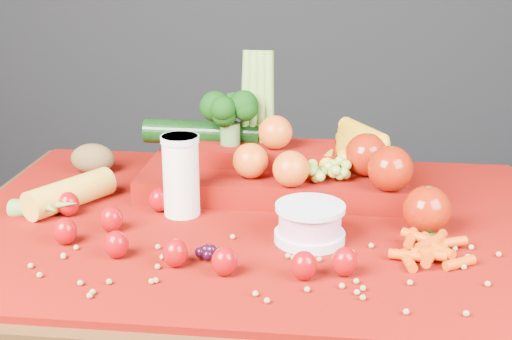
# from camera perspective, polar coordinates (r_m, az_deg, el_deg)

# --- Properties ---
(table) EXTENTS (1.10, 0.80, 0.75)m
(table) POSITION_cam_1_polar(r_m,az_deg,el_deg) (1.33, -0.10, -8.23)
(table) COLOR #36200C
(table) RESTS_ON ground
(red_cloth) EXTENTS (1.05, 0.75, 0.01)m
(red_cloth) POSITION_cam_1_polar(r_m,az_deg,el_deg) (1.29, -0.10, -4.24)
(red_cloth) COLOR #6D0403
(red_cloth) RESTS_ON table
(milk_glass) EXTENTS (0.07, 0.07, 0.15)m
(milk_glass) POSITION_cam_1_polar(r_m,az_deg,el_deg) (1.29, -6.02, -0.22)
(milk_glass) COLOR white
(milk_glass) RESTS_ON red_cloth
(yogurt_bowl) EXTENTS (0.12, 0.12, 0.07)m
(yogurt_bowl) POSITION_cam_1_polar(r_m,az_deg,el_deg) (1.19, 4.34, -4.15)
(yogurt_bowl) COLOR silver
(yogurt_bowl) RESTS_ON red_cloth
(strawberry_scatter) EXTENTS (0.54, 0.28, 0.05)m
(strawberry_scatter) POSITION_cam_1_polar(r_m,az_deg,el_deg) (1.17, -6.97, -5.13)
(strawberry_scatter) COLOR #9A0001
(strawberry_scatter) RESTS_ON red_cloth
(dark_grape_cluster) EXTENTS (0.06, 0.05, 0.03)m
(dark_grape_cluster) POSITION_cam_1_polar(r_m,az_deg,el_deg) (1.14, -4.08, -6.43)
(dark_grape_cluster) COLOR black
(dark_grape_cluster) RESTS_ON red_cloth
(soybean_scatter) EXTENTS (0.84, 0.24, 0.01)m
(soybean_scatter) POSITION_cam_1_polar(r_m,az_deg,el_deg) (1.11, -1.34, -7.77)
(soybean_scatter) COLOR olive
(soybean_scatter) RESTS_ON red_cloth
(corn_ear) EXTENTS (0.25, 0.27, 0.06)m
(corn_ear) POSITION_cam_1_polar(r_m,az_deg,el_deg) (1.36, -15.95, -2.50)
(corn_ear) COLOR yellow
(corn_ear) RESTS_ON red_cloth
(potato) EXTENTS (0.09, 0.07, 0.06)m
(potato) POSITION_cam_1_polar(r_m,az_deg,el_deg) (1.56, -12.93, 0.90)
(potato) COLOR brown
(potato) RESTS_ON red_cloth
(baby_carrot_pile) EXTENTS (0.18, 0.17, 0.03)m
(baby_carrot_pile) POSITION_cam_1_polar(r_m,az_deg,el_deg) (1.16, 13.88, -6.40)
(baby_carrot_pile) COLOR #BF3B06
(baby_carrot_pile) RESTS_ON red_cloth
(green_bean_pile) EXTENTS (0.14, 0.12, 0.01)m
(green_bean_pile) POSITION_cam_1_polar(r_m,az_deg,el_deg) (1.28, 13.89, -4.47)
(green_bean_pile) COLOR #145513
(green_bean_pile) RESTS_ON red_cloth
(produce_mound) EXTENTS (0.60, 0.36, 0.27)m
(produce_mound) POSITION_cam_1_polar(r_m,az_deg,el_deg) (1.41, 2.57, 0.55)
(produce_mound) COLOR #6D0403
(produce_mound) RESTS_ON red_cloth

